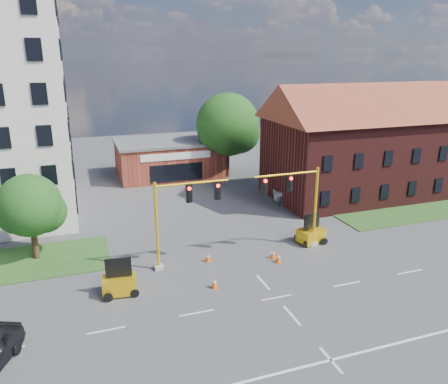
{
  "coord_description": "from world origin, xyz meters",
  "views": [
    {
      "loc": [
        -10.64,
        -20.92,
        14.02
      ],
      "look_at": [
        0.12,
        10.0,
        3.72
      ],
      "focal_mm": 35.0,
      "sensor_mm": 36.0,
      "label": 1
    }
  ],
  "objects_px": {
    "signal_mast_east": "(296,199)",
    "trailer_east": "(311,234)",
    "signal_mast_west": "(181,213)",
    "trailer_west": "(120,283)",
    "pickup_white": "(301,194)"
  },
  "relations": [
    {
      "from": "signal_mast_east",
      "to": "trailer_east",
      "type": "bearing_deg",
      "value": 16.6
    },
    {
      "from": "signal_mast_west",
      "to": "trailer_west",
      "type": "distance_m",
      "value": 6.04
    },
    {
      "from": "trailer_east",
      "to": "signal_mast_west",
      "type": "bearing_deg",
      "value": 167.4
    },
    {
      "from": "trailer_west",
      "to": "pickup_white",
      "type": "height_order",
      "value": "trailer_west"
    },
    {
      "from": "signal_mast_west",
      "to": "pickup_white",
      "type": "bearing_deg",
      "value": 33.63
    },
    {
      "from": "signal_mast_east",
      "to": "trailer_west",
      "type": "height_order",
      "value": "signal_mast_east"
    },
    {
      "from": "signal_mast_east",
      "to": "pickup_white",
      "type": "relative_size",
      "value": 1.1
    },
    {
      "from": "signal_mast_west",
      "to": "trailer_west",
      "type": "bearing_deg",
      "value": -151.82
    },
    {
      "from": "trailer_west",
      "to": "signal_mast_west",
      "type": "bearing_deg",
      "value": 34.8
    },
    {
      "from": "signal_mast_east",
      "to": "trailer_east",
      "type": "distance_m",
      "value": 3.68
    },
    {
      "from": "signal_mast_east",
      "to": "pickup_white",
      "type": "height_order",
      "value": "signal_mast_east"
    },
    {
      "from": "signal_mast_west",
      "to": "pickup_white",
      "type": "xyz_separation_m",
      "value": [
        14.64,
        9.74,
        -3.14
      ]
    },
    {
      "from": "signal_mast_west",
      "to": "signal_mast_east",
      "type": "xyz_separation_m",
      "value": [
        8.71,
        0.0,
        0.0
      ]
    },
    {
      "from": "trailer_east",
      "to": "pickup_white",
      "type": "relative_size",
      "value": 0.41
    },
    {
      "from": "signal_mast_west",
      "to": "trailer_east",
      "type": "height_order",
      "value": "signal_mast_west"
    }
  ]
}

